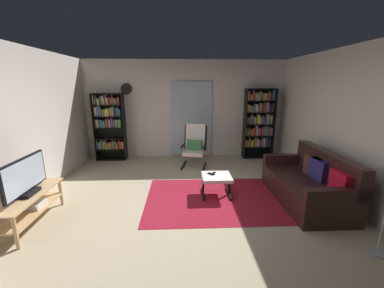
{
  "coord_description": "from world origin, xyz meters",
  "views": [
    {
      "loc": [
        -0.09,
        -3.53,
        1.98
      ],
      "look_at": [
        0.11,
        1.14,
        0.78
      ],
      "focal_mm": 22.01,
      "sensor_mm": 36.0,
      "label": 1
    }
  ],
  "objects_px": {
    "tv_stand": "(31,204)",
    "ottoman": "(217,179)",
    "bookshelf_near_tv": "(109,123)",
    "lounge_armchair": "(195,145)",
    "leather_sofa": "(309,184)",
    "wall_clock": "(126,89)",
    "television": "(25,178)",
    "bookshelf_near_sofa": "(259,121)",
    "tv_remote": "(213,173)",
    "cell_phone": "(211,174)"
  },
  "relations": [
    {
      "from": "television",
      "to": "leather_sofa",
      "type": "relative_size",
      "value": 0.52
    },
    {
      "from": "television",
      "to": "bookshelf_near_sofa",
      "type": "distance_m",
      "value": 5.24
    },
    {
      "from": "cell_phone",
      "to": "wall_clock",
      "type": "bearing_deg",
      "value": 86.11
    },
    {
      "from": "ottoman",
      "to": "wall_clock",
      "type": "bearing_deg",
      "value": 130.45
    },
    {
      "from": "leather_sofa",
      "to": "cell_phone",
      "type": "xyz_separation_m",
      "value": [
        -1.65,
        0.36,
        0.07
      ]
    },
    {
      "from": "ottoman",
      "to": "tv_remote",
      "type": "height_order",
      "value": "tv_remote"
    },
    {
      "from": "lounge_armchair",
      "to": "bookshelf_near_tv",
      "type": "bearing_deg",
      "value": 164.96
    },
    {
      "from": "bookshelf_near_sofa",
      "to": "leather_sofa",
      "type": "bearing_deg",
      "value": -87.58
    },
    {
      "from": "tv_remote",
      "to": "cell_phone",
      "type": "distance_m",
      "value": 0.04
    },
    {
      "from": "leather_sofa",
      "to": "tv_remote",
      "type": "bearing_deg",
      "value": 166.89
    },
    {
      "from": "tv_stand",
      "to": "television",
      "type": "relative_size",
      "value": 1.34
    },
    {
      "from": "tv_stand",
      "to": "wall_clock",
      "type": "bearing_deg",
      "value": 76.89
    },
    {
      "from": "bookshelf_near_tv",
      "to": "ottoman",
      "type": "xyz_separation_m",
      "value": [
        2.51,
        -2.23,
        -0.67
      ]
    },
    {
      "from": "bookshelf_near_tv",
      "to": "bookshelf_near_sofa",
      "type": "distance_m",
      "value": 3.96
    },
    {
      "from": "bookshelf_near_sofa",
      "to": "tv_remote",
      "type": "relative_size",
      "value": 12.97
    },
    {
      "from": "bookshelf_near_sofa",
      "to": "tv_remote",
      "type": "height_order",
      "value": "bookshelf_near_sofa"
    },
    {
      "from": "television",
      "to": "cell_phone",
      "type": "xyz_separation_m",
      "value": [
        2.71,
        0.87,
        -0.33
      ]
    },
    {
      "from": "tv_remote",
      "to": "wall_clock",
      "type": "height_order",
      "value": "wall_clock"
    },
    {
      "from": "cell_phone",
      "to": "wall_clock",
      "type": "xyz_separation_m",
      "value": [
        -1.97,
        2.35,
        1.46
      ]
    },
    {
      "from": "bookshelf_near_tv",
      "to": "cell_phone",
      "type": "relative_size",
      "value": 12.52
    },
    {
      "from": "tv_stand",
      "to": "bookshelf_near_sofa",
      "type": "distance_m",
      "value": 5.27
    },
    {
      "from": "bookshelf_near_sofa",
      "to": "television",
      "type": "bearing_deg",
      "value": -144.34
    },
    {
      "from": "tv_stand",
      "to": "wall_clock",
      "type": "height_order",
      "value": "wall_clock"
    },
    {
      "from": "bookshelf_near_sofa",
      "to": "ottoman",
      "type": "relative_size",
      "value": 3.57
    },
    {
      "from": "tv_stand",
      "to": "ottoman",
      "type": "bearing_deg",
      "value": 15.64
    },
    {
      "from": "leather_sofa",
      "to": "lounge_armchair",
      "type": "height_order",
      "value": "lounge_armchair"
    },
    {
      "from": "television",
      "to": "tv_remote",
      "type": "height_order",
      "value": "television"
    },
    {
      "from": "lounge_armchair",
      "to": "ottoman",
      "type": "relative_size",
      "value": 1.96
    },
    {
      "from": "bookshelf_near_tv",
      "to": "lounge_armchair",
      "type": "xyz_separation_m",
      "value": [
        2.21,
        -0.59,
        -0.45
      ]
    },
    {
      "from": "lounge_armchair",
      "to": "wall_clock",
      "type": "bearing_deg",
      "value": 156.03
    },
    {
      "from": "wall_clock",
      "to": "cell_phone",
      "type": "bearing_deg",
      "value": -50.07
    },
    {
      "from": "cell_phone",
      "to": "leather_sofa",
      "type": "bearing_deg",
      "value": -56.17
    },
    {
      "from": "bookshelf_near_sofa",
      "to": "wall_clock",
      "type": "bearing_deg",
      "value": 177.32
    },
    {
      "from": "cell_phone",
      "to": "bookshelf_near_tv",
      "type": "bearing_deg",
      "value": 94.4
    },
    {
      "from": "ottoman",
      "to": "lounge_armchair",
      "type": "bearing_deg",
      "value": 100.68
    },
    {
      "from": "lounge_armchair",
      "to": "tv_remote",
      "type": "xyz_separation_m",
      "value": [
        0.26,
        -1.56,
        -0.15
      ]
    },
    {
      "from": "television",
      "to": "lounge_armchair",
      "type": "relative_size",
      "value": 0.88
    },
    {
      "from": "leather_sofa",
      "to": "wall_clock",
      "type": "relative_size",
      "value": 6.0
    },
    {
      "from": "ottoman",
      "to": "bookshelf_near_tv",
      "type": "bearing_deg",
      "value": 138.44
    },
    {
      "from": "bookshelf_near_sofa",
      "to": "wall_clock",
      "type": "xyz_separation_m",
      "value": [
        -3.51,
        0.16,
        0.85
      ]
    },
    {
      "from": "lounge_armchair",
      "to": "leather_sofa",
      "type": "bearing_deg",
      "value": -46.0
    },
    {
      "from": "lounge_armchair",
      "to": "ottoman",
      "type": "height_order",
      "value": "lounge_armchair"
    },
    {
      "from": "bookshelf_near_sofa",
      "to": "leather_sofa",
      "type": "relative_size",
      "value": 1.07
    },
    {
      "from": "bookshelf_near_tv",
      "to": "leather_sofa",
      "type": "distance_m",
      "value": 4.84
    },
    {
      "from": "bookshelf_near_sofa",
      "to": "cell_phone",
      "type": "xyz_separation_m",
      "value": [
        -1.54,
        -2.18,
        -0.62
      ]
    },
    {
      "from": "television",
      "to": "bookshelf_near_sofa",
      "type": "bearing_deg",
      "value": 35.66
    },
    {
      "from": "television",
      "to": "tv_stand",
      "type": "bearing_deg",
      "value": 98.51
    },
    {
      "from": "bookshelf_near_tv",
      "to": "tv_remote",
      "type": "distance_m",
      "value": 3.32
    },
    {
      "from": "television",
      "to": "bookshelf_near_tv",
      "type": "distance_m",
      "value": 3.05
    },
    {
      "from": "wall_clock",
      "to": "lounge_armchair",
      "type": "bearing_deg",
      "value": -23.97
    }
  ]
}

